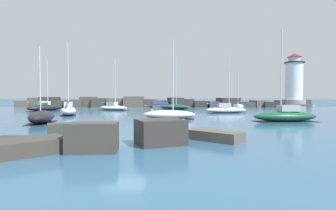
{
  "coord_description": "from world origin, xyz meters",
  "views": [
    {
      "loc": [
        2.72,
        -15.36,
        2.75
      ],
      "look_at": [
        2.42,
        25.58,
        1.29
      ],
      "focal_mm": 28.0,
      "sensor_mm": 36.0,
      "label": 1
    }
  ],
  "objects_px": {
    "sailboat_moored_3": "(169,114)",
    "mooring_buoy_orange_near": "(183,122)",
    "lighthouse": "(294,84)",
    "sailboat_moored_1": "(113,107)",
    "sailboat_moored_0": "(68,110)",
    "sailboat_moored_8": "(286,115)",
    "sailboat_moored_5": "(45,107)",
    "mooring_buoy_far_side": "(152,111)",
    "sailboat_moored_6": "(238,106)",
    "sailboat_moored_4": "(174,107)",
    "sailboat_moored_7": "(42,117)",
    "sailboat_moored_2": "(226,109)"
  },
  "relations": [
    {
      "from": "sailboat_moored_3",
      "to": "mooring_buoy_orange_near",
      "type": "relative_size",
      "value": 12.07
    },
    {
      "from": "lighthouse",
      "to": "sailboat_moored_1",
      "type": "xyz_separation_m",
      "value": [
        -40.25,
        -13.34,
        -4.92
      ]
    },
    {
      "from": "sailboat_moored_0",
      "to": "sailboat_moored_8",
      "type": "relative_size",
      "value": 1.04
    },
    {
      "from": "sailboat_moored_1",
      "to": "sailboat_moored_5",
      "type": "bearing_deg",
      "value": -169.17
    },
    {
      "from": "sailboat_moored_5",
      "to": "mooring_buoy_far_side",
      "type": "bearing_deg",
      "value": -18.82
    },
    {
      "from": "sailboat_moored_5",
      "to": "mooring_buoy_far_side",
      "type": "xyz_separation_m",
      "value": [
        19.75,
        -6.73,
        -0.31
      ]
    },
    {
      "from": "mooring_buoy_far_side",
      "to": "sailboat_moored_6",
      "type": "bearing_deg",
      "value": 36.99
    },
    {
      "from": "sailboat_moored_1",
      "to": "sailboat_moored_3",
      "type": "relative_size",
      "value": 1.04
    },
    {
      "from": "sailboat_moored_3",
      "to": "sailboat_moored_8",
      "type": "height_order",
      "value": "sailboat_moored_8"
    },
    {
      "from": "sailboat_moored_5",
      "to": "mooring_buoy_orange_near",
      "type": "xyz_separation_m",
      "value": [
        23.79,
        -22.3,
        -0.37
      ]
    },
    {
      "from": "sailboat_moored_4",
      "to": "sailboat_moored_7",
      "type": "bearing_deg",
      "value": -117.31
    },
    {
      "from": "mooring_buoy_orange_near",
      "to": "sailboat_moored_7",
      "type": "bearing_deg",
      "value": 174.25
    },
    {
      "from": "sailboat_moored_6",
      "to": "mooring_buoy_orange_near",
      "type": "distance_m",
      "value": 30.68
    },
    {
      "from": "sailboat_moored_0",
      "to": "sailboat_moored_3",
      "type": "xyz_separation_m",
      "value": [
        14.12,
        -5.67,
        -0.18
      ]
    },
    {
      "from": "sailboat_moored_3",
      "to": "sailboat_moored_7",
      "type": "distance_m",
      "value": 13.61
    },
    {
      "from": "lighthouse",
      "to": "sailboat_moored_2",
      "type": "xyz_separation_m",
      "value": [
        -20.65,
        -20.99,
        -4.91
      ]
    },
    {
      "from": "sailboat_moored_8",
      "to": "mooring_buoy_orange_near",
      "type": "bearing_deg",
      "value": -163.85
    },
    {
      "from": "lighthouse",
      "to": "sailboat_moored_2",
      "type": "distance_m",
      "value": 29.85
    },
    {
      "from": "sailboat_moored_3",
      "to": "sailboat_moored_4",
      "type": "relative_size",
      "value": 0.88
    },
    {
      "from": "sailboat_moored_4",
      "to": "sailboat_moored_6",
      "type": "xyz_separation_m",
      "value": [
        12.9,
        0.02,
        0.03
      ]
    },
    {
      "from": "sailboat_moored_3",
      "to": "sailboat_moored_5",
      "type": "xyz_separation_m",
      "value": [
        -22.43,
        16.17,
        0.1
      ]
    },
    {
      "from": "sailboat_moored_5",
      "to": "sailboat_moored_7",
      "type": "xyz_separation_m",
      "value": [
        9.66,
        -20.88,
        -0.01
      ]
    },
    {
      "from": "lighthouse",
      "to": "sailboat_moored_4",
      "type": "relative_size",
      "value": 1.21
    },
    {
      "from": "sailboat_moored_0",
      "to": "sailboat_moored_3",
      "type": "distance_m",
      "value": 15.21
    },
    {
      "from": "sailboat_moored_7",
      "to": "mooring_buoy_far_side",
      "type": "relative_size",
      "value": 8.4
    },
    {
      "from": "mooring_buoy_orange_near",
      "to": "sailboat_moored_2",
      "type": "bearing_deg",
      "value": 65.73
    },
    {
      "from": "sailboat_moored_2",
      "to": "sailboat_moored_3",
      "type": "distance_m",
      "value": 14.03
    },
    {
      "from": "sailboat_moored_2",
      "to": "sailboat_moored_8",
      "type": "relative_size",
      "value": 0.98
    },
    {
      "from": "sailboat_moored_3",
      "to": "mooring_buoy_far_side",
      "type": "bearing_deg",
      "value": 105.85
    },
    {
      "from": "lighthouse",
      "to": "sailboat_moored_1",
      "type": "relative_size",
      "value": 1.32
    },
    {
      "from": "sailboat_moored_1",
      "to": "sailboat_moored_7",
      "type": "relative_size",
      "value": 1.28
    },
    {
      "from": "sailboat_moored_8",
      "to": "sailboat_moored_4",
      "type": "bearing_deg",
      "value": 114.85
    },
    {
      "from": "sailboat_moored_0",
      "to": "sailboat_moored_3",
      "type": "height_order",
      "value": "sailboat_moored_0"
    },
    {
      "from": "sailboat_moored_6",
      "to": "sailboat_moored_8",
      "type": "distance_m",
      "value": 24.86
    },
    {
      "from": "lighthouse",
      "to": "sailboat_moored_7",
      "type": "relative_size",
      "value": 1.69
    },
    {
      "from": "sailboat_moored_2",
      "to": "sailboat_moored_5",
      "type": "bearing_deg",
      "value": 170.26
    },
    {
      "from": "sailboat_moored_6",
      "to": "sailboat_moored_1",
      "type": "bearing_deg",
      "value": -171.96
    },
    {
      "from": "sailboat_moored_8",
      "to": "mooring_buoy_far_side",
      "type": "bearing_deg",
      "value": 140.71
    },
    {
      "from": "sailboat_moored_1",
      "to": "sailboat_moored_0",
      "type": "bearing_deg",
      "value": -105.31
    },
    {
      "from": "sailboat_moored_1",
      "to": "lighthouse",
      "type": "bearing_deg",
      "value": 18.34
    },
    {
      "from": "sailboat_moored_1",
      "to": "sailboat_moored_5",
      "type": "relative_size",
      "value": 1.04
    },
    {
      "from": "sailboat_moored_4",
      "to": "mooring_buoy_far_side",
      "type": "distance_m",
      "value": 12.95
    },
    {
      "from": "lighthouse",
      "to": "sailboat_moored_7",
      "type": "xyz_separation_m",
      "value": [
        -42.4,
        -36.48,
        -4.84
      ]
    },
    {
      "from": "sailboat_moored_3",
      "to": "sailboat_moored_2",
      "type": "bearing_deg",
      "value": 50.21
    },
    {
      "from": "lighthouse",
      "to": "sailboat_moored_1",
      "type": "bearing_deg",
      "value": -161.66
    },
    {
      "from": "sailboat_moored_1",
      "to": "mooring_buoy_far_side",
      "type": "height_order",
      "value": "sailboat_moored_1"
    },
    {
      "from": "mooring_buoy_orange_near",
      "to": "sailboat_moored_4",
      "type": "bearing_deg",
      "value": 90.83
    },
    {
      "from": "sailboat_moored_2",
      "to": "sailboat_moored_8",
      "type": "distance_m",
      "value": 14.13
    },
    {
      "from": "lighthouse",
      "to": "sailboat_moored_6",
      "type": "height_order",
      "value": "lighthouse"
    },
    {
      "from": "sailboat_moored_4",
      "to": "sailboat_moored_6",
      "type": "bearing_deg",
      "value": 0.11
    }
  ]
}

